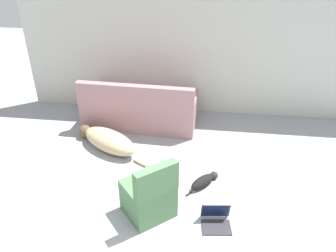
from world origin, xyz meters
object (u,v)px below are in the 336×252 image
object	(u,v)px
cat	(204,181)
laptop_open	(216,218)
couch	(140,110)
side_chair	(149,196)
dog	(108,140)

from	to	relation	value
cat	laptop_open	size ratio (longest dim) A/B	1.36
couch	laptop_open	bearing A→B (deg)	123.55
cat	side_chair	size ratio (longest dim) A/B	0.63
side_chair	dog	bearing A→B (deg)	-96.02
dog	side_chair	size ratio (longest dim) A/B	1.67
dog	side_chair	xyz separation A→B (m)	(0.95, -1.39, 0.14)
couch	laptop_open	xyz separation A→B (m)	(1.39, -2.31, -0.21)
couch	dog	bearing A→B (deg)	69.21
laptop_open	side_chair	size ratio (longest dim) A/B	0.46
cat	dog	bearing A→B (deg)	105.33
dog	side_chair	bearing A→B (deg)	155.46
couch	dog	world-z (taller)	couch
laptop_open	cat	bearing A→B (deg)	96.24
cat	laptop_open	distance (m)	0.71
couch	dog	size ratio (longest dim) A/B	1.48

